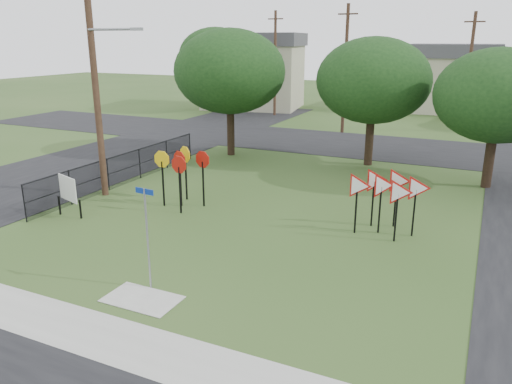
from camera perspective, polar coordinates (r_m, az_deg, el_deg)
ground at (r=15.64m, az=-7.48°, el=-8.18°), size 140.00×140.00×0.00m
sidewalk at (r=12.75m, az=-17.98°, el=-15.15°), size 30.00×1.60×0.02m
planting_strip at (r=12.07m, az=-21.99°, el=-17.61°), size 30.00×0.80×0.02m
street_left at (r=30.19m, az=-16.64°, el=3.69°), size 8.00×50.00×0.02m
street_far at (r=33.43m, az=11.24°, el=5.32°), size 60.00×8.00×0.02m
curb_pad at (r=13.90m, az=-12.89°, el=-11.84°), size 2.00×1.20×0.02m
street_name_sign at (r=13.76m, az=-12.33°, el=-4.50°), size 0.60×0.07×2.89m
stop_sign_cluster at (r=20.44m, az=-8.47°, el=3.07°), size 2.23×1.82×2.35m
yield_sign_cluster at (r=17.99m, az=14.75°, el=0.45°), size 2.86×1.69×2.25m
info_board at (r=20.49m, az=-20.71°, el=0.21°), size 1.24×0.46×1.62m
utility_pole_main at (r=22.23m, az=-17.86°, el=12.62°), size 3.55×0.33×10.00m
far_pole_a at (r=37.20m, az=10.16°, el=13.69°), size 1.40×0.24×9.00m
far_pole_b at (r=39.93m, az=23.13°, el=12.48°), size 1.40×0.24×8.50m
far_pole_c at (r=45.50m, az=2.19°, el=14.51°), size 1.40×0.24×9.00m
fence_run at (r=24.45m, az=-14.80°, el=2.66°), size 0.05×11.55×1.50m
house_left at (r=50.83m, az=-0.27°, el=13.72°), size 10.58×8.88×7.20m
house_mid at (r=52.08m, az=21.43°, el=12.10°), size 8.40×8.40×6.20m
tree_near_left at (r=29.33m, az=-3.01°, el=13.58°), size 6.40×6.40×7.27m
tree_near_mid at (r=27.52m, az=13.26°, el=12.28°), size 6.00×6.00×6.80m
tree_near_right at (r=24.95m, az=25.94°, el=9.86°), size 5.60×5.60×6.33m
tree_far_left at (r=48.14m, az=-4.63°, el=15.29°), size 6.80×6.80×7.73m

